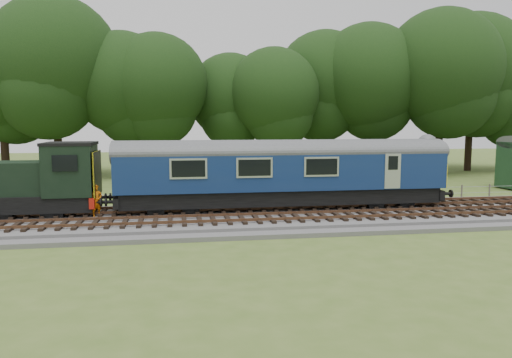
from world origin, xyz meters
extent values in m
plane|color=#496324|center=(0.00, 0.00, 0.00)|extent=(120.00, 120.00, 0.00)
cube|color=#4C4C4F|center=(0.00, 0.00, 0.17)|extent=(70.00, 7.00, 0.35)
cube|color=brown|center=(0.00, 0.68, 0.49)|extent=(66.50, 0.07, 0.14)
cube|color=brown|center=(0.00, 2.12, 0.49)|extent=(66.50, 0.07, 0.14)
cube|color=brown|center=(0.00, -2.32, 0.49)|extent=(66.50, 0.07, 0.14)
cube|color=brown|center=(0.00, -0.88, 0.49)|extent=(66.50, 0.07, 0.14)
cube|color=black|center=(1.27, 1.40, 1.06)|extent=(17.46, 2.52, 0.85)
cube|color=navy|center=(1.27, 1.40, 2.48)|extent=(18.00, 2.80, 2.05)
cube|color=yellow|center=(10.29, 1.40, 2.11)|extent=(0.06, 2.74, 1.30)
cube|color=black|center=(7.27, 1.40, 0.86)|extent=(2.60, 2.00, 0.55)
cube|color=black|center=(-4.73, 1.40, 0.86)|extent=(2.60, 2.00, 0.55)
cube|color=black|center=(-13.13, 1.40, 1.01)|extent=(8.73, 2.39, 0.85)
cube|color=black|center=(-9.93, 1.40, 2.66)|extent=(2.40, 2.55, 2.60)
cube|color=#B5180D|center=(-8.75, 1.40, 1.06)|extent=(0.25, 2.60, 0.55)
cube|color=yellow|center=(-8.61, 1.40, 2.46)|extent=(0.06, 2.55, 2.30)
imported|color=orange|center=(-8.58, 0.57, 1.15)|extent=(0.70, 0.62, 1.60)
cube|color=#1B3B22|center=(14.31, 15.72, 1.32)|extent=(3.95, 3.95, 2.63)
cube|color=black|center=(14.31, 15.72, 2.74)|extent=(4.34, 4.34, 0.21)
camera|label=1|loc=(-4.54, -25.42, 5.18)|focal=35.00mm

